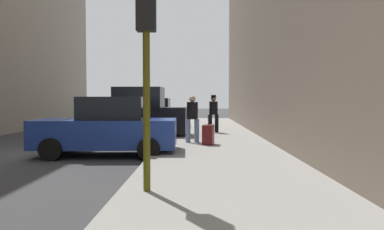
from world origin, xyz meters
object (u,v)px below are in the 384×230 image
object	(u,v)px
parked_blue_sedan	(108,128)
parked_gray_coupe	(150,115)
pedestrian_in_jeans	(192,116)
rolling_suitcase	(208,135)
parked_black_suv	(136,115)
fire_hydrant	(178,125)
pedestrian_with_fedora	(213,112)
traffic_light	(146,37)

from	to	relation	value
parked_blue_sedan	parked_gray_coupe	size ratio (longest dim) A/B	1.01
parked_gray_coupe	pedestrian_in_jeans	distance (m)	8.27
rolling_suitcase	parked_black_suv	bearing A→B (deg)	131.92
pedestrian_in_jeans	parked_gray_coupe	bearing A→B (deg)	107.84
pedestrian_in_jeans	rolling_suitcase	distance (m)	1.06
parked_black_suv	rolling_suitcase	bearing A→B (deg)	-48.08
parked_blue_sedan	parked_black_suv	world-z (taller)	parked_black_suv
parked_black_suv	rolling_suitcase	world-z (taller)	parked_black_suv
parked_gray_coupe	fire_hydrant	xyz separation A→B (m)	(1.80, -3.67, -0.35)
parked_blue_sedan	parked_gray_coupe	xyz separation A→B (m)	(0.00, 10.17, 0.00)
parked_blue_sedan	pedestrian_in_jeans	world-z (taller)	pedestrian_in_jeans
pedestrian_in_jeans	pedestrian_with_fedora	xyz separation A→B (m)	(0.94, 4.11, 0.03)
pedestrian_with_fedora	rolling_suitcase	bearing A→B (deg)	-94.61
fire_hydrant	pedestrian_with_fedora	bearing A→B (deg)	-2.86
pedestrian_with_fedora	parked_blue_sedan	bearing A→B (deg)	-118.44
parked_black_suv	fire_hydrant	bearing A→B (deg)	37.94
parked_black_suv	rolling_suitcase	size ratio (longest dim) A/B	4.49
parked_gray_coupe	pedestrian_with_fedora	distance (m)	5.12
parked_gray_coupe	fire_hydrant	bearing A→B (deg)	-63.83
parked_blue_sedan	fire_hydrant	distance (m)	6.76
pedestrian_in_jeans	rolling_suitcase	bearing A→B (deg)	-49.47
traffic_light	rolling_suitcase	xyz separation A→B (m)	(1.24, 6.61, -2.27)
parked_black_suv	traffic_light	distance (m)	10.36
parked_black_suv	fire_hydrant	world-z (taller)	parked_black_suv
parked_black_suv	rolling_suitcase	xyz separation A→B (m)	(3.09, -3.44, -0.54)
pedestrian_in_jeans	traffic_light	bearing A→B (deg)	-95.33
traffic_light	pedestrian_with_fedora	distance (m)	11.60
parked_blue_sedan	pedestrian_with_fedora	bearing A→B (deg)	61.56
parked_black_suv	traffic_light	xyz separation A→B (m)	(1.85, -10.05, 1.73)
parked_black_suv	traffic_light	world-z (taller)	traffic_light
pedestrian_with_fedora	rolling_suitcase	world-z (taller)	pedestrian_with_fedora
traffic_light	rolling_suitcase	bearing A→B (deg)	79.39
parked_blue_sedan	parked_gray_coupe	distance (m)	10.17
fire_hydrant	parked_black_suv	bearing A→B (deg)	-142.06
traffic_light	rolling_suitcase	world-z (taller)	traffic_light
fire_hydrant	pedestrian_with_fedora	distance (m)	1.79
parked_black_suv	parked_gray_coupe	xyz separation A→B (m)	(0.00, 5.08, -0.18)
parked_blue_sedan	rolling_suitcase	world-z (taller)	parked_blue_sedan
pedestrian_with_fedora	rolling_suitcase	distance (m)	4.82
parked_gray_coupe	rolling_suitcase	distance (m)	9.07
parked_gray_coupe	traffic_light	distance (m)	15.36
fire_hydrant	pedestrian_in_jeans	distance (m)	4.30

